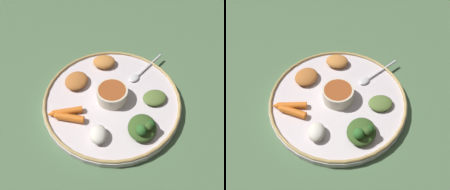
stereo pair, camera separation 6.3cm
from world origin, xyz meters
The scene contains 12 objects.
ground_plane centered at (0.00, 0.00, 0.00)m, with size 2.40×2.40×0.00m, color #4C6B47.
platter centered at (0.00, 0.00, 0.01)m, with size 0.38×0.38×0.02m, color silver.
platter_rim centered at (0.00, 0.00, 0.02)m, with size 0.38×0.38×0.01m, color tan.
center_bowl centered at (0.00, 0.00, 0.04)m, with size 0.08×0.08×0.04m.
spoon centered at (0.13, 0.00, 0.03)m, with size 0.15×0.02×0.01m.
greens_pile centered at (-0.03, -0.13, 0.04)m, with size 0.10×0.10×0.05m.
carrot_near_spoon centered at (-0.12, 0.06, 0.03)m, with size 0.08×0.07×0.02m.
carrot_outer centered at (-0.13, 0.04, 0.03)m, with size 0.06×0.08×0.02m.
mound_collards centered at (0.07, -0.09, 0.03)m, with size 0.07×0.05×0.02m, color #567033.
mound_chickpea centered at (-0.03, 0.11, 0.03)m, with size 0.07×0.06×0.02m, color #B2662D.
mound_rice_white centered at (-0.11, -0.06, 0.04)m, with size 0.05×0.04×0.03m, color silver.
mound_squash centered at (0.08, 0.11, 0.03)m, with size 0.07×0.05×0.03m, color #C67A38.
Camera 1 is at (-0.29, -0.26, 0.53)m, focal length 37.27 mm.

